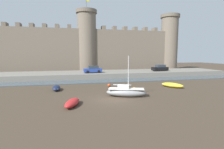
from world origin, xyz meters
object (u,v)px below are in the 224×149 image
mooring_buoy_mid_mud (134,89)px  car_quay_centre_west (93,69)px  rowboat_midflat_right (72,103)px  sailboat_foreground_right (126,92)px  car_quay_west (160,68)px  mooring_buoy_off_centre (109,85)px  rowboat_foreground_left (172,85)px  rowboat_near_channel_right (56,88)px

mooring_buoy_mid_mud → car_quay_centre_west: 15.65m
rowboat_midflat_right → sailboat_foreground_right: (6.86, 2.67, 0.25)m
mooring_buoy_mid_mud → car_quay_west: 20.09m
sailboat_foreground_right → mooring_buoy_off_centre: bearing=95.3°
car_quay_centre_west → rowboat_foreground_left: bearing=-51.0°
rowboat_midflat_right → mooring_buoy_off_centre: bearing=58.5°
sailboat_foreground_right → mooring_buoy_off_centre: sailboat_foreground_right is taller
car_quay_centre_west → mooring_buoy_off_centre: bearing=-83.0°
sailboat_foreground_right → rowboat_foreground_left: bearing=25.0°
rowboat_foreground_left → rowboat_near_channel_right: bearing=174.6°
sailboat_foreground_right → car_quay_centre_west: sailboat_foreground_right is taller
rowboat_near_channel_right → mooring_buoy_off_centre: rowboat_near_channel_right is taller
car_quay_centre_west → car_quay_west: bearing=1.9°
car_quay_west → car_quay_centre_west: (-17.30, -0.59, 0.00)m
mooring_buoy_mid_mud → sailboat_foreground_right: bearing=-123.2°
car_quay_west → rowboat_near_channel_right: bearing=-151.8°
mooring_buoy_off_centre → mooring_buoy_mid_mud: mooring_buoy_off_centre is taller
sailboat_foreground_right → car_quay_west: (15.23, 19.30, 1.37)m
sailboat_foreground_right → mooring_buoy_off_centre: size_ratio=10.87×
sailboat_foreground_right → rowboat_foreground_left: (9.51, 4.44, -0.24)m
sailboat_foreground_right → car_quay_centre_west: 18.87m
car_quay_centre_west → rowboat_midflat_right: bearing=-102.6°
rowboat_midflat_right → rowboat_near_channel_right: bearing=104.6°
rowboat_foreground_left → car_quay_west: (5.72, 14.86, 1.61)m
rowboat_foreground_left → mooring_buoy_mid_mud: size_ratio=9.17×
rowboat_foreground_left → mooring_buoy_off_centre: bearing=163.7°
rowboat_midflat_right → car_quay_west: 31.19m
rowboat_foreground_left → rowboat_midflat_right: bearing=-156.5°
rowboat_midflat_right → rowboat_foreground_left: size_ratio=0.89×
rowboat_near_channel_right → car_quay_west: (24.40, 13.08, 1.62)m
sailboat_foreground_right → rowboat_foreground_left: size_ratio=1.35×
rowboat_midflat_right → mooring_buoy_off_centre: size_ratio=7.16×
sailboat_foreground_right → mooring_buoy_mid_mud: size_ratio=12.42×
mooring_buoy_mid_mud → car_quay_centre_west: (-4.58, 14.86, 1.79)m
rowboat_near_channel_right → car_quay_west: 27.74m
rowboat_midflat_right → rowboat_near_channel_right: rowboat_near_channel_right is taller
rowboat_foreground_left → sailboat_foreground_right: bearing=-155.0°
rowboat_near_channel_right → car_quay_west: bearing=28.2°
sailboat_foreground_right → mooring_buoy_off_centre: 7.46m
rowboat_foreground_left → car_quay_centre_west: 18.45m
rowboat_foreground_left → mooring_buoy_off_centre: rowboat_foreground_left is taller
mooring_buoy_off_centre → mooring_buoy_mid_mud: bearing=-48.1°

